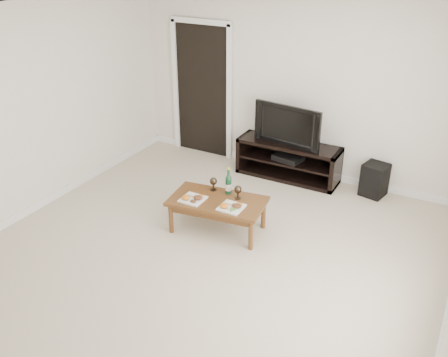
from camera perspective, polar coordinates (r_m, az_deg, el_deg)
floor at (r=5.56m, az=-3.04°, el=-9.89°), size 5.50×5.50×0.00m
back_wall at (r=7.26m, az=8.35°, el=10.30°), size 5.00×0.04×2.60m
ceiling at (r=4.53m, az=-3.86°, el=17.85°), size 5.00×5.50×0.04m
doorway at (r=7.95m, az=-2.49°, el=9.93°), size 0.90×0.02×2.05m
media_console at (r=7.36m, az=7.33°, el=2.06°), size 1.50×0.45×0.55m
television at (r=7.14m, az=7.60°, el=6.22°), size 1.03×0.26×0.59m
av_receiver at (r=7.33m, az=7.36°, el=2.38°), size 0.45×0.37×0.08m
subwoofer at (r=7.13m, az=16.82°, el=-0.14°), size 0.36×0.36×0.46m
coffee_table at (r=6.04m, az=-0.74°, el=-4.19°), size 1.20×0.76×0.42m
plate_left at (r=5.93m, az=-3.59°, el=-2.17°), size 0.27×0.27×0.07m
plate_right at (r=5.75m, az=0.85°, el=-3.11°), size 0.27×0.27×0.07m
wine_bottle at (r=6.00m, az=0.51°, el=-0.22°), size 0.07×0.07×0.35m
goblet_left at (r=6.12m, az=-1.22°, el=-0.62°), size 0.09×0.09×0.17m
goblet_right at (r=5.93m, az=1.60°, el=-1.58°), size 0.09×0.09×0.17m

